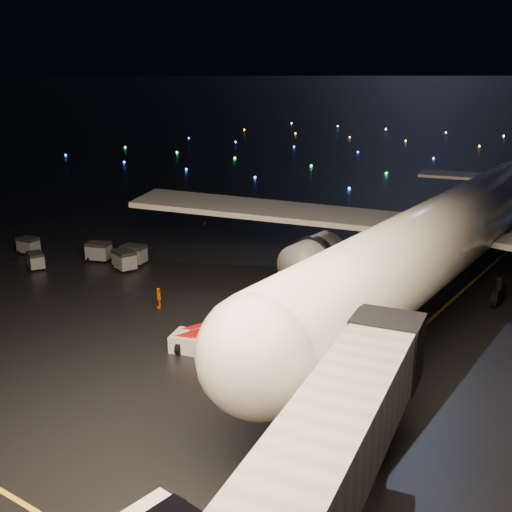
% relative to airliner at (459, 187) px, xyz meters
% --- Properties ---
extents(lane_centre, '(0.25, 80.00, 0.02)m').
position_rel_airliner_xyz_m(lane_centre, '(1.09, -12.21, -8.49)').
color(lane_centre, gold).
rests_on(lane_centre, ground).
extents(airliner, '(60.65, 57.68, 17.01)m').
position_rel_airliner_xyz_m(airliner, '(0.00, 0.00, 0.00)').
color(airliner, silver).
rests_on(airliner, ground).
extents(belt_loader, '(7.50, 4.10, 3.51)m').
position_rel_airliner_xyz_m(belt_loader, '(-8.77, -20.99, -6.75)').
color(belt_loader, silver).
rests_on(belt_loader, ground).
extents(crew_c, '(0.87, 0.99, 1.60)m').
position_rel_airliner_xyz_m(crew_c, '(-16.84, -17.02, -7.70)').
color(crew_c, '#FE6902').
rests_on(crew_c, ground).
extents(safety_cone_0, '(0.59, 0.59, 0.52)m').
position_rel_airliner_xyz_m(safety_cone_0, '(-8.95, -12.66, -8.25)').
color(safety_cone_0, '#E33400').
rests_on(safety_cone_0, ground).
extents(safety_cone_1, '(0.48, 0.48, 0.44)m').
position_rel_airliner_xyz_m(safety_cone_1, '(-10.00, -1.43, -8.28)').
color(safety_cone_1, '#E33400').
rests_on(safety_cone_1, ground).
extents(safety_cone_2, '(0.47, 0.47, 0.46)m').
position_rel_airliner_xyz_m(safety_cone_2, '(-8.71, -8.34, -8.28)').
color(safety_cone_2, '#E33400').
rests_on(safety_cone_2, ground).
extents(safety_cone_3, '(0.47, 0.47, 0.45)m').
position_rel_airliner_xyz_m(safety_cone_3, '(-30.82, 5.71, -8.28)').
color(safety_cone_3, '#E33400').
rests_on(safety_cone_3, ground).
extents(baggage_cart_0, '(2.47, 2.06, 1.80)m').
position_rel_airliner_xyz_m(baggage_cart_0, '(-25.89, -11.82, -7.60)').
color(baggage_cart_0, slate).
rests_on(baggage_cart_0, ground).
extents(baggage_cart_1, '(2.49, 2.12, 1.79)m').
position_rel_airliner_xyz_m(baggage_cart_1, '(-29.93, -11.20, -7.61)').
color(baggage_cart_1, slate).
rests_on(baggage_cart_1, ground).
extents(baggage_cart_2, '(2.39, 1.92, 1.79)m').
position_rel_airliner_xyz_m(baggage_cart_2, '(-26.49, -10.01, -7.61)').
color(baggage_cart_2, slate).
rests_on(baggage_cart_2, ground).
extents(baggage_cart_3, '(2.16, 1.89, 1.53)m').
position_rel_airliner_xyz_m(baggage_cart_3, '(-32.74, -16.19, -7.74)').
color(baggage_cart_3, slate).
rests_on(baggage_cart_3, ground).
extents(baggage_cart_4, '(2.05, 1.55, 1.62)m').
position_rel_airliner_xyz_m(baggage_cart_4, '(-37.39, -13.50, -7.70)').
color(baggage_cart_4, slate).
rests_on(baggage_cart_4, ground).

